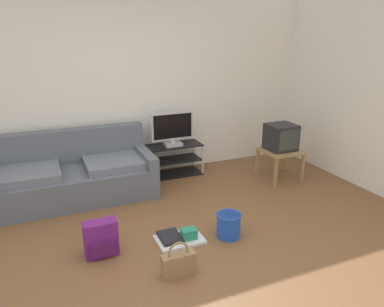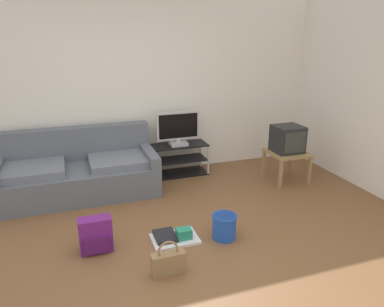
{
  "view_description": "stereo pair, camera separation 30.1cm",
  "coord_description": "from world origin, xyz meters",
  "px_view_note": "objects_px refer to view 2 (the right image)",
  "views": [
    {
      "loc": [
        -1.14,
        -2.91,
        2.13
      ],
      "look_at": [
        0.5,
        0.92,
        0.74
      ],
      "focal_mm": 34.5,
      "sensor_mm": 36.0,
      "label": 1
    },
    {
      "loc": [
        -0.86,
        -3.02,
        2.13
      ],
      "look_at": [
        0.5,
        0.92,
        0.74
      ],
      "focal_mm": 34.5,
      "sensor_mm": 36.0,
      "label": 2
    }
  ],
  "objects_px": {
    "flat_tv": "(178,129)",
    "backpack": "(96,235)",
    "couch": "(78,172)",
    "cleaning_bucket": "(224,226)",
    "handbag": "(168,262)",
    "floor_tray": "(174,237)",
    "side_table": "(287,156)",
    "crt_tv": "(288,139)",
    "tv_stand": "(178,159)"
  },
  "relations": [
    {
      "from": "couch",
      "to": "side_table",
      "type": "bearing_deg",
      "value": -10.19
    },
    {
      "from": "couch",
      "to": "crt_tv",
      "type": "height_order",
      "value": "couch"
    },
    {
      "from": "couch",
      "to": "cleaning_bucket",
      "type": "bearing_deg",
      "value": -50.62
    },
    {
      "from": "couch",
      "to": "backpack",
      "type": "relative_size",
      "value": 5.69
    },
    {
      "from": "crt_tv",
      "to": "handbag",
      "type": "bearing_deg",
      "value": -144.43
    },
    {
      "from": "handbag",
      "to": "floor_tray",
      "type": "relative_size",
      "value": 0.69
    },
    {
      "from": "tv_stand",
      "to": "flat_tv",
      "type": "height_order",
      "value": "flat_tv"
    },
    {
      "from": "tv_stand",
      "to": "floor_tray",
      "type": "xyz_separation_m",
      "value": [
        -0.6,
        -1.83,
        -0.2
      ]
    },
    {
      "from": "tv_stand",
      "to": "side_table",
      "type": "relative_size",
      "value": 1.66
    },
    {
      "from": "flat_tv",
      "to": "handbag",
      "type": "distance_m",
      "value": 2.54
    },
    {
      "from": "tv_stand",
      "to": "handbag",
      "type": "height_order",
      "value": "tv_stand"
    },
    {
      "from": "flat_tv",
      "to": "cleaning_bucket",
      "type": "relative_size",
      "value": 2.42
    },
    {
      "from": "couch",
      "to": "crt_tv",
      "type": "bearing_deg",
      "value": -9.89
    },
    {
      "from": "crt_tv",
      "to": "flat_tv",
      "type": "bearing_deg",
      "value": 153.63
    },
    {
      "from": "couch",
      "to": "crt_tv",
      "type": "distance_m",
      "value": 3.0
    },
    {
      "from": "tv_stand",
      "to": "side_table",
      "type": "bearing_deg",
      "value": -27.59
    },
    {
      "from": "side_table",
      "to": "backpack",
      "type": "distance_m",
      "value": 3.03
    },
    {
      "from": "tv_stand",
      "to": "crt_tv",
      "type": "bearing_deg",
      "value": -27.08
    },
    {
      "from": "crt_tv",
      "to": "floor_tray",
      "type": "relative_size",
      "value": 0.82
    },
    {
      "from": "tv_stand",
      "to": "backpack",
      "type": "relative_size",
      "value": 2.45
    },
    {
      "from": "cleaning_bucket",
      "to": "crt_tv",
      "type": "bearing_deg",
      "value": 38.49
    },
    {
      "from": "flat_tv",
      "to": "crt_tv",
      "type": "xyz_separation_m",
      "value": [
        1.45,
        -0.72,
        -0.1
      ]
    },
    {
      "from": "couch",
      "to": "floor_tray",
      "type": "xyz_separation_m",
      "value": [
        0.89,
        -1.6,
        -0.27
      ]
    },
    {
      "from": "crt_tv",
      "to": "backpack",
      "type": "bearing_deg",
      "value": -160.27
    },
    {
      "from": "side_table",
      "to": "backpack",
      "type": "relative_size",
      "value": 1.47
    },
    {
      "from": "couch",
      "to": "tv_stand",
      "type": "bearing_deg",
      "value": 8.65
    },
    {
      "from": "handbag",
      "to": "cleaning_bucket",
      "type": "bearing_deg",
      "value": 28.77
    },
    {
      "from": "flat_tv",
      "to": "cleaning_bucket",
      "type": "distance_m",
      "value": 2.02
    },
    {
      "from": "floor_tray",
      "to": "couch",
      "type": "bearing_deg",
      "value": 119.08
    },
    {
      "from": "floor_tray",
      "to": "flat_tv",
      "type": "bearing_deg",
      "value": 71.54
    },
    {
      "from": "crt_tv",
      "to": "floor_tray",
      "type": "distance_m",
      "value": 2.39
    },
    {
      "from": "flat_tv",
      "to": "handbag",
      "type": "xyz_separation_m",
      "value": [
        -0.81,
        -2.33,
        -0.62
      ]
    },
    {
      "from": "couch",
      "to": "cleaning_bucket",
      "type": "xyz_separation_m",
      "value": [
        1.41,
        -1.72,
        -0.16
      ]
    },
    {
      "from": "flat_tv",
      "to": "handbag",
      "type": "height_order",
      "value": "flat_tv"
    },
    {
      "from": "flat_tv",
      "to": "backpack",
      "type": "height_order",
      "value": "flat_tv"
    },
    {
      "from": "cleaning_bucket",
      "to": "handbag",
      "type": "bearing_deg",
      "value": -151.23
    },
    {
      "from": "backpack",
      "to": "cleaning_bucket",
      "type": "xyz_separation_m",
      "value": [
        1.32,
        -0.19,
        -0.04
      ]
    },
    {
      "from": "flat_tv",
      "to": "floor_tray",
      "type": "xyz_separation_m",
      "value": [
        -0.6,
        -1.81,
        -0.69
      ]
    },
    {
      "from": "tv_stand",
      "to": "flat_tv",
      "type": "relative_size",
      "value": 1.36
    },
    {
      "from": "backpack",
      "to": "cleaning_bucket",
      "type": "height_order",
      "value": "backpack"
    },
    {
      "from": "tv_stand",
      "to": "side_table",
      "type": "xyz_separation_m",
      "value": [
        1.45,
        -0.76,
        0.14
      ]
    },
    {
      "from": "cleaning_bucket",
      "to": "flat_tv",
      "type": "bearing_deg",
      "value": 87.69
    },
    {
      "from": "backpack",
      "to": "cleaning_bucket",
      "type": "bearing_deg",
      "value": 12.58
    },
    {
      "from": "couch",
      "to": "tv_stand",
      "type": "relative_size",
      "value": 2.33
    },
    {
      "from": "handbag",
      "to": "floor_tray",
      "type": "height_order",
      "value": "handbag"
    },
    {
      "from": "backpack",
      "to": "floor_tray",
      "type": "relative_size",
      "value": 0.75
    },
    {
      "from": "floor_tray",
      "to": "cleaning_bucket",
      "type": "bearing_deg",
      "value": -13.17
    },
    {
      "from": "tv_stand",
      "to": "floor_tray",
      "type": "relative_size",
      "value": 1.82
    },
    {
      "from": "floor_tray",
      "to": "handbag",
      "type": "bearing_deg",
      "value": -111.77
    },
    {
      "from": "backpack",
      "to": "handbag",
      "type": "distance_m",
      "value": 0.84
    }
  ]
}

